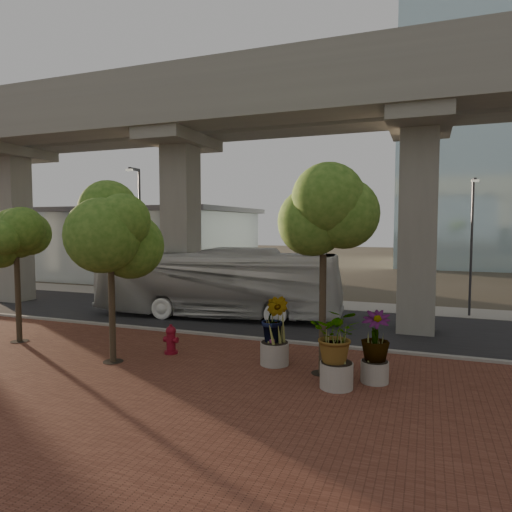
% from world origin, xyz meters
% --- Properties ---
extents(ground, '(160.00, 160.00, 0.00)m').
position_xyz_m(ground, '(0.00, 0.00, 0.00)').
color(ground, '#383428').
rests_on(ground, ground).
extents(brick_plaza, '(70.00, 13.00, 0.06)m').
position_xyz_m(brick_plaza, '(0.00, -8.00, 0.03)').
color(brick_plaza, brown).
rests_on(brick_plaza, ground).
extents(asphalt_road, '(90.00, 8.00, 0.04)m').
position_xyz_m(asphalt_road, '(0.00, 2.00, 0.02)').
color(asphalt_road, black).
rests_on(asphalt_road, ground).
extents(curb_strip, '(70.00, 0.25, 0.16)m').
position_xyz_m(curb_strip, '(0.00, -2.00, 0.08)').
color(curb_strip, gray).
rests_on(curb_strip, ground).
extents(far_sidewalk, '(90.00, 3.00, 0.06)m').
position_xyz_m(far_sidewalk, '(0.00, 7.50, 0.03)').
color(far_sidewalk, gray).
rests_on(far_sidewalk, ground).
extents(transit_viaduct, '(72.00, 5.60, 12.40)m').
position_xyz_m(transit_viaduct, '(0.00, 2.00, 7.29)').
color(transit_viaduct, gray).
rests_on(transit_viaduct, ground).
extents(station_pavilion, '(23.00, 13.00, 6.30)m').
position_xyz_m(station_pavilion, '(-20.00, 16.00, 3.22)').
color(station_pavilion, silver).
rests_on(station_pavilion, ground).
extents(transit_bus, '(13.11, 4.37, 3.59)m').
position_xyz_m(transit_bus, '(-3.80, 1.85, 1.79)').
color(transit_bus, silver).
rests_on(transit_bus, ground).
extents(fire_hydrant, '(0.55, 0.49, 1.10)m').
position_xyz_m(fire_hydrant, '(-2.45, -5.00, 0.59)').
color(fire_hydrant, maroon).
rests_on(fire_hydrant, ground).
extents(planter_front, '(2.17, 2.17, 2.38)m').
position_xyz_m(planter_front, '(4.00, -6.42, 1.51)').
color(planter_front, '#A6A196').
rests_on(planter_front, ground).
extents(planter_right, '(2.05, 2.05, 2.19)m').
position_xyz_m(planter_right, '(5.00, -5.52, 1.39)').
color(planter_right, '#A29D92').
rests_on(planter_right, ground).
extents(planter_left, '(2.19, 2.19, 2.41)m').
position_xyz_m(planter_left, '(1.59, -4.91, 1.52)').
color(planter_left, '#ADA89C').
rests_on(planter_left, ground).
extents(street_tree_far_west, '(3.18, 3.18, 5.86)m').
position_xyz_m(street_tree_far_west, '(-9.22, -5.66, 4.44)').
color(street_tree_far_west, '#473929').
rests_on(street_tree_far_west, ground).
extents(street_tree_near_west, '(3.85, 3.85, 6.20)m').
position_xyz_m(street_tree_near_west, '(-3.82, -6.60, 4.49)').
color(street_tree_near_west, '#473929').
rests_on(street_tree_near_west, ground).
extents(street_tree_near_east, '(3.39, 3.39, 6.40)m').
position_xyz_m(street_tree_near_east, '(3.32, -5.27, 4.89)').
color(street_tree_near_east, '#473929').
rests_on(street_tree_near_east, ground).
extents(streetlamp_west, '(0.42, 1.22, 8.40)m').
position_xyz_m(streetlamp_west, '(-11.13, 5.53, 4.90)').
color(streetlamp_west, '#2C2C30').
rests_on(streetlamp_west, ground).
extents(streetlamp_east, '(0.35, 1.04, 7.16)m').
position_xyz_m(streetlamp_east, '(8.58, 6.64, 4.18)').
color(streetlamp_east, '#323238').
rests_on(streetlamp_east, ground).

